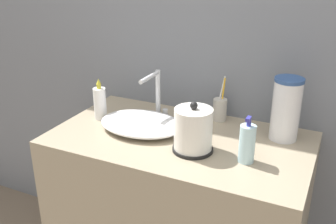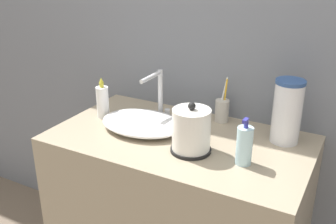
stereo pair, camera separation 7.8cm
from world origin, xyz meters
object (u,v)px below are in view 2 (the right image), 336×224
object	(u,v)px
shampoo_bottle	(103,101)
lotion_bottle	(244,145)
faucet	(159,92)
toothbrush_cup	(222,110)
water_pitcher	(287,111)
electric_kettle	(191,132)

from	to	relation	value
shampoo_bottle	lotion_bottle	bearing A→B (deg)	-8.53
faucet	lotion_bottle	size ratio (longest dim) A/B	1.24
faucet	toothbrush_cup	xyz separation A→B (m)	(0.26, 0.10, -0.07)
lotion_bottle	water_pitcher	size ratio (longest dim) A/B	0.69
lotion_bottle	water_pitcher	xyz separation A→B (m)	(0.09, 0.25, 0.05)
electric_kettle	shampoo_bottle	xyz separation A→B (m)	(-0.49, 0.11, -0.00)
lotion_bottle	water_pitcher	distance (m)	0.27
faucet	toothbrush_cup	bearing A→B (deg)	21.14
shampoo_bottle	water_pitcher	size ratio (longest dim) A/B	0.73
faucet	lotion_bottle	distance (m)	0.51
toothbrush_cup	lotion_bottle	world-z (taller)	toothbrush_cup
toothbrush_cup	lotion_bottle	distance (m)	0.37
lotion_bottle	shampoo_bottle	xyz separation A→B (m)	(-0.69, 0.10, 0.00)
electric_kettle	shampoo_bottle	distance (m)	0.50
faucet	shampoo_bottle	world-z (taller)	faucet
shampoo_bottle	toothbrush_cup	bearing A→B (deg)	23.32
toothbrush_cup	water_pitcher	distance (m)	0.30
toothbrush_cup	water_pitcher	xyz separation A→B (m)	(0.29, -0.07, 0.07)
lotion_bottle	shampoo_bottle	distance (m)	0.70
lotion_bottle	shampoo_bottle	size ratio (longest dim) A/B	0.95
shampoo_bottle	electric_kettle	bearing A→B (deg)	-12.45
toothbrush_cup	shampoo_bottle	xyz separation A→B (m)	(-0.49, -0.21, 0.02)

